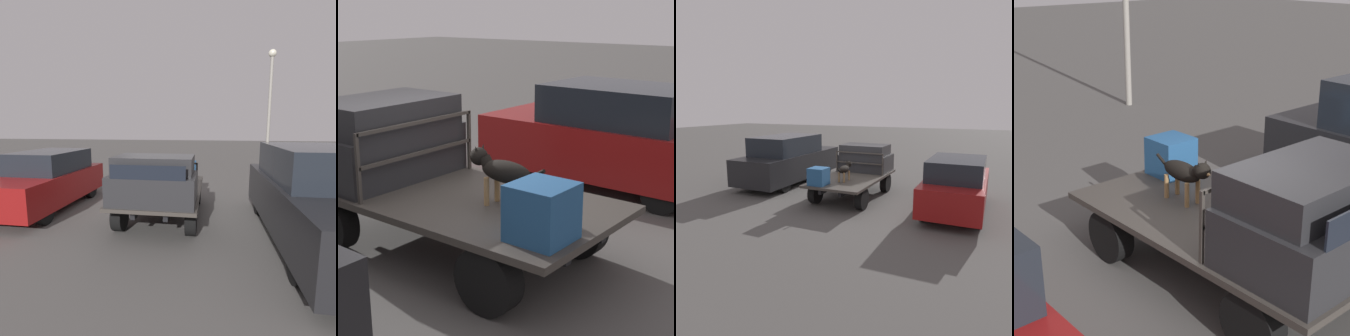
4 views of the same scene
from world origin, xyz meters
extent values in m
plane|color=#514F4C|center=(0.00, 0.00, 0.00)|extent=(80.00, 80.00, 0.00)
cylinder|color=black|center=(1.22, 0.83, 0.35)|extent=(0.69, 0.24, 0.69)
cylinder|color=black|center=(1.22, -0.83, 0.35)|extent=(0.69, 0.24, 0.69)
cylinder|color=black|center=(-1.22, 0.83, 0.35)|extent=(0.69, 0.24, 0.69)
cylinder|color=black|center=(-1.22, -0.83, 0.35)|extent=(0.69, 0.24, 0.69)
cube|color=black|center=(0.00, 0.35, 0.58)|extent=(3.62, 0.10, 0.18)
cube|color=black|center=(0.00, -0.35, 0.58)|extent=(3.62, 0.10, 0.18)
cube|color=#3D3833|center=(0.00, 0.00, 0.71)|extent=(3.94, 1.99, 0.08)
cube|color=#28282B|center=(1.28, 0.00, 1.07)|extent=(1.29, 1.87, 0.63)
cube|color=#28282B|center=(1.18, 0.00, 1.58)|extent=(1.09, 1.72, 0.39)
cube|color=#3D3833|center=(0.56, 0.91, 1.15)|extent=(0.04, 0.04, 0.80)
cube|color=#3D3833|center=(0.56, -0.91, 1.15)|extent=(0.04, 0.04, 0.80)
cube|color=#3D3833|center=(0.56, 0.00, 1.53)|extent=(0.04, 1.83, 0.04)
cube|color=#3D3833|center=(0.56, 0.00, 1.15)|extent=(0.04, 1.83, 0.04)
cylinder|color=#9E7547|center=(-0.57, 0.08, 0.91)|extent=(0.06, 0.06, 0.32)
cylinder|color=#9E7547|center=(-0.57, -0.10, 0.91)|extent=(0.06, 0.06, 0.32)
cylinder|color=#9E7547|center=(-0.97, 0.08, 0.91)|extent=(0.06, 0.06, 0.32)
cylinder|color=#9E7547|center=(-0.97, -0.10, 0.91)|extent=(0.06, 0.06, 0.32)
ellipsoid|color=black|center=(-0.77, -0.01, 1.15)|extent=(0.64, 0.25, 0.25)
sphere|color=#9E7547|center=(-0.59, -0.01, 1.11)|extent=(0.11, 0.11, 0.11)
cylinder|color=black|center=(-0.50, -0.01, 1.22)|extent=(0.17, 0.14, 0.17)
sphere|color=black|center=(-0.39, -0.01, 1.26)|extent=(0.20, 0.20, 0.20)
cone|color=#9E7547|center=(-0.30, -0.01, 1.25)|extent=(0.11, 0.11, 0.11)
cone|color=black|center=(-0.40, 0.04, 1.35)|extent=(0.06, 0.08, 0.10)
cone|color=black|center=(-0.40, -0.07, 1.35)|extent=(0.06, 0.08, 0.10)
cylinder|color=black|center=(-1.14, -0.01, 1.18)|extent=(0.27, 0.04, 0.18)
cube|color=#235184|center=(-1.60, 0.50, 1.02)|extent=(0.55, 0.55, 0.55)
cylinder|color=black|center=(-0.52, 2.60, 0.30)|extent=(0.60, 0.20, 0.60)
camera|label=1|loc=(6.83, 1.21, 2.42)|focal=28.00mm
camera|label=2|loc=(-4.35, 4.57, 2.84)|focal=60.00mm
camera|label=3|loc=(-10.47, -4.53, 3.20)|focal=35.00mm
camera|label=4|loc=(4.25, -4.38, 3.68)|focal=60.00mm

